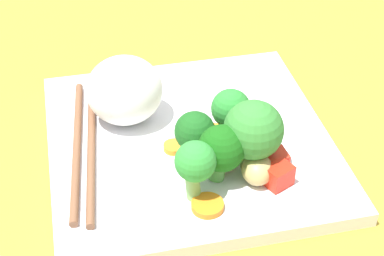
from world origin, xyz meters
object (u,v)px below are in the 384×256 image
Objects in this scene: rice_mound at (125,90)px; broccoli_floret_3 at (195,164)px; square_plate at (189,143)px; chopstick_pair at (84,149)px; carrot_slice_0 at (211,131)px.

rice_mound is 13.92cm from broccoli_floret_3.
rice_mound is at bearing 55.08° from square_plate.
broccoli_floret_3 is 0.29× the size of chopstick_pair.
chopstick_pair is at bearing 92.57° from square_plate.
rice_mound is at bearing 22.43° from broccoli_floret_3.
rice_mound reaches higher than square_plate.
chopstick_pair is at bearing 93.72° from carrot_slice_0.
chopstick_pair reaches higher than square_plate.
square_plate is 2.65cm from carrot_slice_0.
broccoli_floret_3 is 10.23cm from carrot_slice_0.
rice_mound is 2.53× the size of carrot_slice_0.
square_plate is at bearing -5.68° from broccoli_floret_3.
square_plate is 8.79cm from rice_mound.
carrot_slice_0 is 13.32cm from chopstick_pair.
carrot_slice_0 is 0.15× the size of chopstick_pair.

